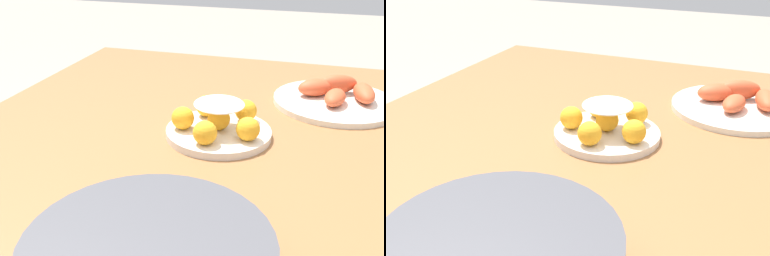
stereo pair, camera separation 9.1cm
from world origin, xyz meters
TOP-DOWN VIEW (x-y plane):
  - dining_table at (0.00, 0.00)m, footprint 1.47×1.00m
  - cake_plate at (-0.12, 0.08)m, footprint 0.23×0.23m
  - seafood_platter at (-0.39, 0.32)m, footprint 0.31×0.31m

SIDE VIEW (x-z plane):
  - dining_table at x=0.00m, z-range 0.29..1.04m
  - seafood_platter at x=-0.39m, z-range 0.74..0.80m
  - cake_plate at x=-0.12m, z-range 0.74..0.82m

